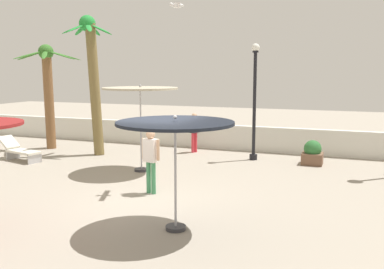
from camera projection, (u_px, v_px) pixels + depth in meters
name	position (u px, v px, depth m)	size (l,w,h in m)	color
ground_plane	(147.00, 212.00, 9.92)	(56.00, 56.00, 0.00)	#9E9384
boundary_wall	(239.00, 138.00, 17.56)	(25.20, 0.30, 1.01)	silver
patio_umbrella_2	(175.00, 128.00, 8.51)	(2.36, 2.36, 2.36)	#333338
patio_umbrella_3	(140.00, 93.00, 13.59)	(2.39, 2.39, 2.79)	#333338
palm_tree_0	(93.00, 71.00, 16.27)	(1.92, 1.96, 5.29)	olive
palm_tree_1	(48.00, 84.00, 17.66)	(2.87, 2.59, 4.29)	brown
lamp_post_0	(255.00, 99.00, 15.41)	(0.29, 0.29, 4.18)	black
lounge_chair_0	(19.00, 150.00, 15.55)	(1.95, 0.99, 0.83)	#B7B7BC
guest_0	(151.00, 155.00, 11.27)	(0.55, 0.30, 1.70)	#3F8C59
guest_2	(194.00, 129.00, 17.02)	(0.36, 0.52, 1.57)	#D8333F
seagull_0	(177.00, 5.00, 11.19)	(0.48, 0.94, 0.14)	white
planter	(312.00, 153.00, 14.89)	(0.70, 0.70, 0.85)	brown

